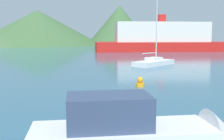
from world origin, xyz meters
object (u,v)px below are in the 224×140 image
Objects in this scene: motorboat_near at (138,136)px; ferry_distant at (161,39)px; sailboat_inner at (154,61)px; buoy_marker at (140,83)px.

ferry_distant is (19.57, 50.48, 2.21)m from motorboat_near.
sailboat_inner is (8.44, 23.05, -0.10)m from motorboat_near.
motorboat_near is at bearing -148.00° from sailboat_inner.
sailboat_inner is 13.83m from buoy_marker.
motorboat_near is at bearing -106.40° from ferry_distant.
buoy_marker is (-16.47, -40.18, -2.49)m from ferry_distant.
buoy_marker is at bearing -107.50° from ferry_distant.
sailboat_inner is 17.08× the size of buoy_marker.
ferry_distant is at bearing 30.04° from sailboat_inner.
ferry_distant is at bearing 67.71° from buoy_marker.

